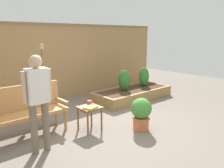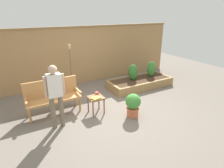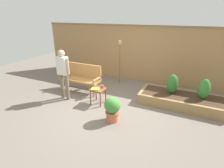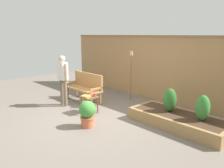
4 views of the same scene
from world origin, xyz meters
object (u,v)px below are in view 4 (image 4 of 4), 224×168
Objects in this scene: side_table at (89,99)px; shrub_far_corner at (203,108)px; potted_boxwood at (87,113)px; shrub_near_bench at (170,100)px; garden_bench at (85,85)px; tiki_torch at (131,67)px; book_on_table at (86,96)px; cup_on_table at (94,95)px; person_by_bench at (63,76)px.

shrub_far_corner is at bearing 20.08° from side_table.
potted_boxwood is (0.78, -0.65, -0.04)m from side_table.
shrub_near_bench reaches higher than side_table.
garden_bench is 3.83m from shrub_far_corner.
shrub_near_bench reaches higher than shrub_far_corner.
tiki_torch reaches higher than shrub_near_bench.
book_on_table is 1.00m from potted_boxwood.
cup_on_table is 2.08m from shrub_near_bench.
side_table is at bearing -152.34° from shrub_near_bench.
shrub_near_bench is 1.00× the size of shrub_far_corner.
garden_bench is at bearing 144.77° from potted_boxwood.
shrub_near_bench is 0.36× the size of tiki_torch.
shrub_near_bench is at bearing 54.90° from potted_boxwood.
book_on_table is at bearing -114.77° from side_table.
tiki_torch reaches higher than person_by_bench.
side_table is 0.29× the size of tiki_torch.
cup_on_table is at bearing -24.43° from garden_bench.
tiki_torch is at bearing 77.31° from book_on_table.
tiki_torch is (-0.08, 1.80, 0.73)m from side_table.
potted_boxwood is at bearing -125.10° from shrub_near_bench.
garden_bench is 11.42× the size of cup_on_table.
cup_on_table is 0.22× the size of shrub_far_corner.
book_on_table is at bearing -150.85° from shrub_near_bench.
person_by_bench reaches higher than potted_boxwood.
shrub_far_corner is at bearing -15.13° from tiki_torch.
side_table is at bearing -128.02° from cup_on_table.
shrub_far_corner is (2.02, 1.67, 0.24)m from potted_boxwood.
tiki_torch is (-0.85, 2.45, 0.77)m from potted_boxwood.
potted_boxwood reaches higher than side_table.
potted_boxwood is at bearing -48.25° from book_on_table.
side_table is 0.14m from book_on_table.
tiki_torch is 2.23m from person_by_bench.
shrub_near_bench is (1.95, 1.02, 0.20)m from side_table.
shrub_far_corner is at bearing 39.60° from potted_boxwood.
person_by_bench is at bearing -166.50° from cup_on_table.
garden_bench reaches higher than shrub_far_corner.
shrub_near_bench is at bearing -20.96° from tiki_torch.
person_by_bench is at bearing -162.95° from shrub_far_corner.
cup_on_table is 1.04m from potted_boxwood.
cup_on_table is 0.08× the size of tiki_torch.
tiki_torch is at bearing 51.94° from garden_bench.
potted_boxwood is at bearing -47.92° from cup_on_table.
cup_on_table is 0.08× the size of person_by_bench.
tiki_torch is 1.05× the size of person_by_bench.
cup_on_table is (1.10, -0.50, -0.02)m from garden_bench.
shrub_near_bench is 3.29m from person_by_bench.
potted_boxwood is 0.39× the size of tiki_torch.
book_on_table is at bearing -122.67° from cup_on_table.
book_on_table is (-0.04, -0.09, 0.10)m from side_table.
side_table is at bearing 51.44° from book_on_table.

